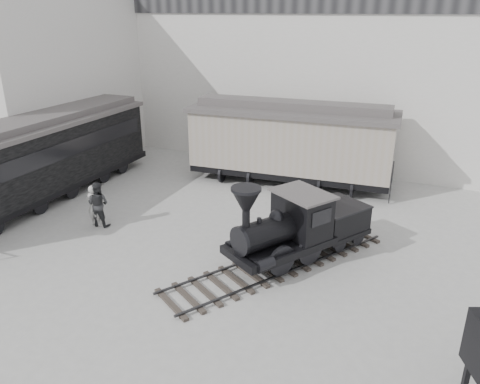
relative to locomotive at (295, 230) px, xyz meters
The scene contains 8 objects.
ground 4.55m from the locomotive, 120.46° to the right, with size 90.00×90.00×0.00m, color #9E9E9B.
north_wall 12.23m from the locomotive, 101.30° to the left, with size 34.00×2.51×11.00m.
west_pavilion 18.15m from the locomotive, 159.78° to the left, with size 7.00×12.11×9.00m.
locomotive is the anchor object (origin of this frame).
boxcar 7.96m from the locomotive, 109.86° to the left, with size 10.31×4.01×4.13m.
passenger_coach 12.27m from the locomotive, behind, with size 3.19×13.40×3.57m.
visitor_a 8.21m from the locomotive, behind, with size 0.64×0.42×1.74m, color #BBBAB7.
visitor_b 8.07m from the locomotive, behind, with size 0.90×0.70×1.86m, color #292A2C.
Camera 1 is at (6.50, -10.13, 8.22)m, focal length 35.00 mm.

